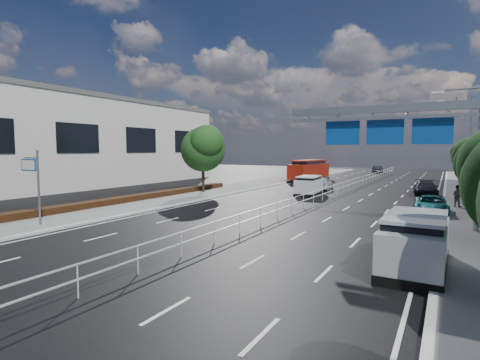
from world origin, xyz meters
The scene contains 23 objects.
ground centered at (0.00, 0.00, 0.00)m, with size 160.00×160.00×0.00m, color black.
sidewalk_near centered at (-11.50, 0.00, 0.07)m, with size 5.00×140.00×0.14m, color slate.
kerb_near centered at (-9.00, 0.00, 0.07)m, with size 0.25×140.00×0.15m, color silver.
kerb_far centered at (9.00, 0.00, 0.07)m, with size 0.25×140.00×0.15m, color silver.
median_fence centered at (0.00, 22.50, 0.53)m, with size 0.05×85.00×1.02m.
hedge_near centered at (-13.30, 5.00, 0.36)m, with size 1.00×36.00×0.44m, color black.
toilet_sign centered at (-10.95, 0.00, 2.94)m, with size 1.62×0.18×4.34m.
overhead_gantry centered at (6.74, 10.05, 5.61)m, with size 10.24×0.38×7.45m.
streetlight_far centered at (10.50, 26.00, 5.21)m, with size 2.78×2.40×9.00m.
near_building centered at (-30.00, 18.00, 5.00)m, with size 12.00×38.00×10.00m, color beige.
near_tree_back centered at (-11.94, 17.97, 4.61)m, with size 4.84×4.51×6.69m.
far_tree_e centered at (11.25, 21.98, 3.56)m, with size 3.63×3.38×5.13m.
far_tree_f centered at (11.24, 29.48, 3.49)m, with size 3.52×3.28×5.02m.
far_tree_g centered at (11.25, 36.98, 3.75)m, with size 3.96×3.69×5.45m.
far_tree_h centered at (11.24, 44.48, 3.42)m, with size 3.41×3.18×4.91m.
white_minivan centered at (-2.29, 21.57, 0.90)m, with size 2.14×4.34×1.83m.
red_bus centered at (-7.50, 37.06, 1.53)m, with size 2.90×9.92×2.93m.
near_car_silver centered at (-2.54, 26.84, 0.73)m, with size 1.71×4.26×1.45m, color #B3B6BB.
near_car_dark centered at (-2.34, 61.20, 0.67)m, with size 1.42×4.06×1.34m, color black.
silver_minivan centered at (8.30, 2.00, 0.99)m, with size 2.14×4.86×2.00m.
parked_car_teal centered at (8.30, 15.43, 0.61)m, with size 2.03×4.40×1.22m, color #1B7A7D.
parked_car_dark centered at (7.43, 26.37, 0.70)m, with size 1.96×4.81×1.40m, color black.
pedestrian_b centered at (9.90, 19.00, 0.94)m, with size 0.78×0.60×1.60m, color gray.
Camera 1 is at (9.24, -12.50, 4.29)m, focal length 28.00 mm.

